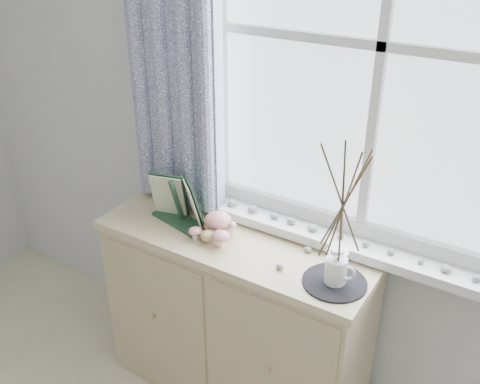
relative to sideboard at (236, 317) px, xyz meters
The scene contains 8 objects.
sideboard is the anchor object (origin of this frame).
botanical_book 0.60m from the sideboard, 169.08° to the right, with size 0.32×0.13×0.23m, color #1C3A25, non-canonical shape.
toadstool_cluster 0.49m from the sideboard, 149.47° to the right, with size 0.19×0.16×0.10m.
wooden_eggs 0.47m from the sideboard, 152.25° to the right, with size 0.10×0.12×0.08m.
songbird_figurine 0.46m from the sideboard, 169.38° to the left, with size 0.13×0.06×0.07m, color silver, non-canonical shape.
crocheted_doily 0.64m from the sideboard, ahead, with size 0.24×0.24×0.01m, color black.
twig_pitcher 0.91m from the sideboard, ahead, with size 0.26×0.26×0.61m.
sideboard_pebbles 0.56m from the sideboard, ahead, with size 0.25×0.19×0.02m.
Camera 1 is at (0.86, 0.17, 2.06)m, focal length 40.00 mm.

